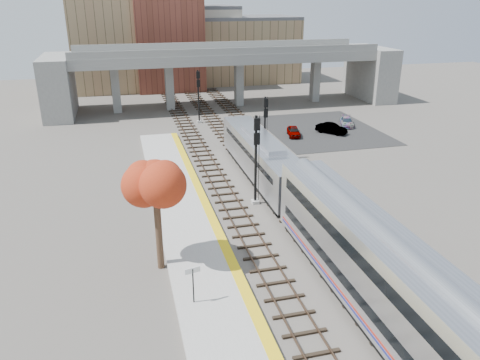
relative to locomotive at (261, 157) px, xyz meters
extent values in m
plane|color=#47423D|center=(-1.00, -13.01, -2.28)|extent=(160.00, 160.00, 0.00)
cube|color=#9E9E99|center=(-8.25, -13.01, -2.10)|extent=(4.50, 60.00, 0.35)
cube|color=yellow|center=(-6.35, -13.01, -1.92)|extent=(0.70, 60.00, 0.01)
cube|color=black|center=(-4.20, -0.51, -2.21)|extent=(2.50, 95.00, 0.14)
cube|color=brown|center=(-4.92, -0.51, -2.10)|extent=(0.07, 95.00, 0.14)
cube|color=brown|center=(-3.48, -0.51, -2.10)|extent=(0.07, 95.00, 0.14)
cube|color=black|center=(0.00, -0.51, -2.21)|extent=(2.50, 95.00, 0.14)
cube|color=brown|center=(-0.72, -0.51, -2.10)|extent=(0.07, 95.00, 0.14)
cube|color=brown|center=(0.72, -0.51, -2.10)|extent=(0.07, 95.00, 0.14)
cube|color=black|center=(4.00, -0.51, -2.21)|extent=(2.50, 95.00, 0.14)
cube|color=brown|center=(3.28, -0.51, -2.10)|extent=(0.07, 95.00, 0.14)
cube|color=brown|center=(4.72, -0.51, -2.10)|extent=(0.07, 95.00, 0.14)
cube|color=slate|center=(4.00, 31.99, 5.47)|extent=(46.00, 10.00, 1.50)
cube|color=slate|center=(4.00, 27.19, 6.72)|extent=(46.00, 0.20, 1.00)
cube|color=slate|center=(4.00, 36.79, 6.72)|extent=(46.00, 0.20, 1.00)
cube|color=slate|center=(-13.00, 31.99, 1.22)|extent=(1.20, 1.60, 7.00)
cube|color=slate|center=(-5.00, 31.99, 1.22)|extent=(1.20, 1.60, 7.00)
cube|color=slate|center=(6.00, 31.99, 1.22)|extent=(1.20, 1.60, 7.00)
cube|color=slate|center=(19.00, 31.99, 1.22)|extent=(1.20, 1.60, 7.00)
cube|color=slate|center=(-21.00, 31.99, 1.97)|extent=(4.00, 12.00, 8.50)
cube|color=slate|center=(29.00, 31.99, 1.97)|extent=(4.00, 12.00, 8.50)
cube|color=#8F7753|center=(-11.00, 51.99, 5.72)|extent=(18.00, 14.00, 16.00)
cube|color=beige|center=(3.00, 56.99, 4.72)|extent=(16.00, 16.00, 14.00)
cube|color=#4C4C4F|center=(3.00, 56.99, 12.02)|extent=(16.00, 16.00, 0.60)
cube|color=brown|center=(-3.00, 48.99, 7.72)|extent=(12.00, 10.00, 20.00)
cube|color=#8F7753|center=(13.00, 54.99, 3.72)|extent=(20.00, 14.00, 12.00)
cube|color=#4C4C4F|center=(13.00, 54.99, 10.02)|extent=(20.00, 14.00, 0.60)
cube|color=black|center=(13.00, 14.99, -2.26)|extent=(14.00, 18.00, 0.04)
cube|color=#A8AAB2|center=(0.00, -0.01, 0.07)|extent=(3.00, 19.00, 3.20)
cube|color=black|center=(0.00, 9.51, 0.67)|extent=(2.20, 0.06, 1.10)
cube|color=black|center=(0.00, -0.01, 0.67)|extent=(3.02, 16.15, 0.50)
cube|color=black|center=(0.00, -0.01, -1.78)|extent=(2.70, 17.10, 0.50)
cube|color=#A8AAB2|center=(0.00, -0.01, 1.87)|extent=(1.60, 9.50, 0.40)
cube|color=#A8AAB2|center=(0.00, -22.61, 0.67)|extent=(3.00, 25.00, 4.60)
cube|color=black|center=(0.00, -22.61, 1.87)|extent=(3.02, 23.00, 0.75)
cube|color=black|center=(0.00, -22.61, -0.23)|extent=(3.02, 23.00, 0.65)
cube|color=#A62014|center=(0.00, -22.61, -1.08)|extent=(3.03, 24.00, 0.12)
cube|color=navy|center=(0.00, -22.61, -1.28)|extent=(3.03, 24.00, 0.12)
cube|color=black|center=(0.00, -22.61, -1.83)|extent=(2.70, 23.75, 0.40)
cube|color=#9E9E99|center=(-2.10, -5.30, -2.13)|extent=(0.60, 0.60, 0.30)
cylinder|color=black|center=(-2.10, -5.30, 1.57)|extent=(0.22, 0.22, 7.69)
cube|color=black|center=(-2.10, -5.55, 4.75)|extent=(0.49, 0.18, 0.99)
cube|color=black|center=(-2.10, -5.55, 3.54)|extent=(0.49, 0.18, 0.99)
cube|color=#9E9E99|center=(2.00, 5.34, -2.13)|extent=(0.60, 0.60, 0.30)
cylinder|color=black|center=(2.00, 5.34, 1.15)|extent=(0.20, 0.20, 6.86)
cube|color=black|center=(2.00, 5.09, 4.00)|extent=(0.44, 0.18, 0.88)
cube|color=black|center=(2.00, 5.09, 2.92)|extent=(0.44, 0.18, 0.88)
cube|color=#9E9E99|center=(-2.10, 22.61, -2.13)|extent=(0.60, 0.60, 0.30)
cylinder|color=black|center=(-2.10, 22.61, 1.34)|extent=(0.21, 0.21, 7.24)
cube|color=black|center=(-2.10, 22.36, 4.35)|extent=(0.47, 0.18, 0.93)
cube|color=black|center=(-2.10, 22.36, 3.21)|extent=(0.47, 0.18, 0.93)
cylinder|color=black|center=(-9.46, -18.14, -0.83)|extent=(0.08, 0.08, 2.20)
cube|color=white|center=(-9.46, -18.14, 0.17)|extent=(0.89, 0.23, 0.35)
cylinder|color=#382619|center=(-10.88, -13.43, 0.20)|extent=(0.44, 0.44, 4.97)
ellipsoid|color=#C43C1A|center=(-10.88, -13.43, 3.04)|extent=(3.60, 3.60, 3.55)
imported|color=#99999E|center=(8.24, 13.03, -1.63)|extent=(2.17, 3.80, 1.22)
imported|color=#99999E|center=(13.35, 12.92, -1.58)|extent=(3.60, 3.96, 1.31)
imported|color=#99999E|center=(16.91, 15.78, -1.67)|extent=(2.85, 4.25, 1.14)
camera|label=1|loc=(-12.45, -40.25, 14.39)|focal=35.00mm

